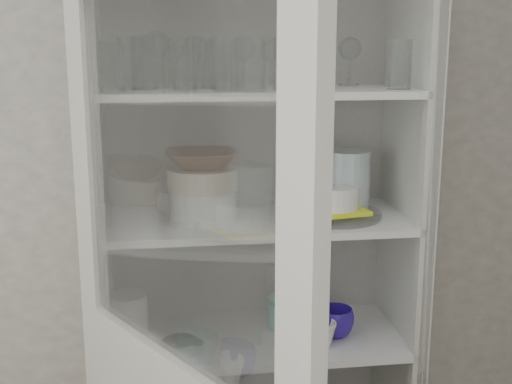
# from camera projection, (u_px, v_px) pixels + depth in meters

# --- Properties ---
(wall_back) EXTENTS (3.60, 0.02, 2.60)m
(wall_back) POSITION_uv_depth(u_px,v_px,m) (190.00, 191.00, 2.21)
(wall_back) COLOR gray
(wall_back) RESTS_ON ground
(pantry_cabinet) EXTENTS (1.00, 0.45, 2.10)m
(pantry_cabinet) POSITION_uv_depth(u_px,v_px,m) (253.00, 304.00, 2.15)
(pantry_cabinet) COLOR beige
(pantry_cabinet) RESTS_ON floor
(tumbler_0) EXTENTS (0.09, 0.09, 0.14)m
(tumbler_0) POSITION_uv_depth(u_px,v_px,m) (112.00, 67.00, 1.71)
(tumbler_0) COLOR silver
(tumbler_0) RESTS_ON shelf_glass
(tumbler_1) EXTENTS (0.08, 0.08, 0.14)m
(tumbler_1) POSITION_uv_depth(u_px,v_px,m) (185.00, 67.00, 1.79)
(tumbler_1) COLOR silver
(tumbler_1) RESTS_ON shelf_glass
(tumbler_2) EXTENTS (0.10, 0.10, 0.15)m
(tumbler_2) POSITION_uv_depth(u_px,v_px,m) (226.00, 64.00, 1.80)
(tumbler_2) COLOR silver
(tumbler_2) RESTS_ON shelf_glass
(tumbler_3) EXTENTS (0.08, 0.08, 0.15)m
(tumbler_3) POSITION_uv_depth(u_px,v_px,m) (287.00, 64.00, 1.80)
(tumbler_3) COLOR silver
(tumbler_3) RESTS_ON shelf_glass
(tumbler_4) EXTENTS (0.07, 0.07, 0.14)m
(tumbler_4) POSITION_uv_depth(u_px,v_px,m) (252.00, 65.00, 1.77)
(tumbler_4) COLOR silver
(tumbler_4) RESTS_ON shelf_glass
(tumbler_5) EXTENTS (0.08, 0.08, 0.14)m
(tumbler_5) POSITION_uv_depth(u_px,v_px,m) (309.00, 66.00, 1.82)
(tumbler_5) COLOR silver
(tumbler_5) RESTS_ON shelf_glass
(tumbler_6) EXTENTS (0.08, 0.08, 0.14)m
(tumbler_6) POSITION_uv_depth(u_px,v_px,m) (399.00, 64.00, 1.88)
(tumbler_6) COLOR silver
(tumbler_6) RESTS_ON shelf_glass
(tumbler_7) EXTENTS (0.09, 0.09, 0.15)m
(tumbler_7) POSITION_uv_depth(u_px,v_px,m) (144.00, 63.00, 1.85)
(tumbler_7) COLOR silver
(tumbler_7) RESTS_ON shelf_glass
(tumbler_8) EXTENTS (0.08, 0.08, 0.15)m
(tumbler_8) POSITION_uv_depth(u_px,v_px,m) (131.00, 64.00, 1.85)
(tumbler_8) COLOR silver
(tumbler_8) RESTS_ON shelf_glass
(tumbler_9) EXTENTS (0.09, 0.09, 0.15)m
(tumbler_9) POSITION_uv_depth(u_px,v_px,m) (202.00, 64.00, 1.91)
(tumbler_9) COLOR silver
(tumbler_9) RESTS_ON shelf_glass
(tumbler_10) EXTENTS (0.10, 0.10, 0.15)m
(tumbler_10) POSITION_uv_depth(u_px,v_px,m) (213.00, 62.00, 1.91)
(tumbler_10) COLOR silver
(tumbler_10) RESTS_ON shelf_glass
(tumbler_11) EXTENTS (0.08, 0.08, 0.12)m
(tumbler_11) POSITION_uv_depth(u_px,v_px,m) (324.00, 67.00, 1.95)
(tumbler_11) COLOR silver
(tumbler_11) RESTS_ON shelf_glass
(goblet_0) EXTENTS (0.08, 0.08, 0.19)m
(goblet_0) POSITION_uv_depth(u_px,v_px,m) (157.00, 56.00, 1.94)
(goblet_0) COLOR silver
(goblet_0) RESTS_ON shelf_glass
(goblet_1) EXTENTS (0.08, 0.08, 0.17)m
(goblet_1) POSITION_uv_depth(u_px,v_px,m) (195.00, 59.00, 2.01)
(goblet_1) COLOR silver
(goblet_1) RESTS_ON shelf_glass
(goblet_2) EXTENTS (0.07, 0.07, 0.16)m
(goblet_2) POSITION_uv_depth(u_px,v_px,m) (271.00, 61.00, 2.05)
(goblet_2) COLOR silver
(goblet_2) RESTS_ON shelf_glass
(goblet_3) EXTENTS (0.08, 0.08, 0.17)m
(goblet_3) POSITION_uv_depth(u_px,v_px,m) (350.00, 59.00, 2.08)
(goblet_3) COLOR silver
(goblet_3) RESTS_ON shelf_glass
(plate_stack_front) EXTENTS (0.21, 0.21, 0.10)m
(plate_stack_front) POSITION_uv_depth(u_px,v_px,m) (203.00, 205.00, 1.96)
(plate_stack_front) COLOR white
(plate_stack_front) RESTS_ON shelf_plates
(plate_stack_back) EXTENTS (0.22, 0.22, 0.07)m
(plate_stack_back) POSITION_uv_depth(u_px,v_px,m) (189.00, 198.00, 2.12)
(plate_stack_back) COLOR white
(plate_stack_back) RESTS_ON shelf_plates
(cream_bowl) EXTENTS (0.26, 0.26, 0.07)m
(cream_bowl) POSITION_uv_depth(u_px,v_px,m) (203.00, 179.00, 1.94)
(cream_bowl) COLOR beige
(cream_bowl) RESTS_ON plate_stack_front
(terracotta_bowl) EXTENTS (0.22, 0.22, 0.05)m
(terracotta_bowl) POSITION_uv_depth(u_px,v_px,m) (202.00, 159.00, 1.93)
(terracotta_bowl) COLOR #54301F
(terracotta_bowl) RESTS_ON cream_bowl
(glass_platter) EXTENTS (0.32, 0.32, 0.02)m
(glass_platter) POSITION_uv_depth(u_px,v_px,m) (333.00, 214.00, 2.02)
(glass_platter) COLOR silver
(glass_platter) RESTS_ON shelf_plates
(yellow_trivet) EXTENTS (0.22, 0.22, 0.01)m
(yellow_trivet) POSITION_uv_depth(u_px,v_px,m) (333.00, 209.00, 2.01)
(yellow_trivet) COLOR #FFF635
(yellow_trivet) RESTS_ON glass_platter
(white_ramekin) EXTENTS (0.18, 0.18, 0.07)m
(white_ramekin) POSITION_uv_depth(u_px,v_px,m) (333.00, 196.00, 2.00)
(white_ramekin) COLOR white
(white_ramekin) RESTS_ON yellow_trivet
(grey_bowl_stack) EXTENTS (0.14, 0.14, 0.20)m
(grey_bowl_stack) POSITION_uv_depth(u_px,v_px,m) (347.00, 181.00, 2.06)
(grey_bowl_stack) COLOR #AFC0C2
(grey_bowl_stack) RESTS_ON shelf_plates
(mug_blue) EXTENTS (0.13, 0.13, 0.10)m
(mug_blue) POSITION_uv_depth(u_px,v_px,m) (335.00, 322.00, 2.08)
(mug_blue) COLOR #231D94
(mug_blue) RESTS_ON shelf_mugs
(mug_teal) EXTENTS (0.13, 0.13, 0.09)m
(mug_teal) POSITION_uv_depth(u_px,v_px,m) (302.00, 314.00, 2.15)
(mug_teal) COLOR teal
(mug_teal) RESTS_ON shelf_mugs
(mug_white) EXTENTS (0.10, 0.10, 0.08)m
(mug_white) POSITION_uv_depth(u_px,v_px,m) (322.00, 334.00, 2.01)
(mug_white) COLOR white
(mug_white) RESTS_ON shelf_mugs
(teal_jar) EXTENTS (0.09, 0.09, 0.11)m
(teal_jar) POSITION_uv_depth(u_px,v_px,m) (281.00, 312.00, 2.15)
(teal_jar) COLOR teal
(teal_jar) RESTS_ON shelf_mugs
(measuring_cups) EXTENTS (0.11, 0.11, 0.04)m
(measuring_cups) POSITION_uv_depth(u_px,v_px,m) (180.00, 347.00, 1.97)
(measuring_cups) COLOR silver
(measuring_cups) RESTS_ON shelf_mugs
(white_canister) EXTENTS (0.14, 0.14, 0.15)m
(white_canister) POSITION_uv_depth(u_px,v_px,m) (129.00, 316.00, 2.07)
(white_canister) COLOR white
(white_canister) RESTS_ON shelf_mugs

